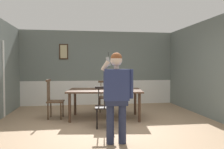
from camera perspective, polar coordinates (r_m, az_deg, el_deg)
ground_plane at (r=5.25m, az=-0.47°, el=-13.26°), size 6.99×6.99×0.00m
room_back_partition at (r=8.23m, az=-3.48°, el=1.32°), size 5.60×0.17×2.66m
room_right_partition at (r=6.10m, az=26.61°, el=1.29°), size 0.13×6.35×2.66m
dining_table at (r=6.02m, az=-1.82°, el=-4.59°), size 2.06×1.33×0.77m
chair_near_window at (r=6.22m, az=-14.47°, el=-6.31°), size 0.45×0.45×1.05m
chair_by_doorway at (r=5.13m, az=-1.99°, el=-8.22°), size 0.44×0.44×0.95m
chair_at_table_head at (r=6.98m, az=-1.70°, el=-5.60°), size 0.45×0.45×0.94m
person_figure at (r=4.03m, az=1.19°, el=-4.30°), size 0.60×0.25×1.64m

